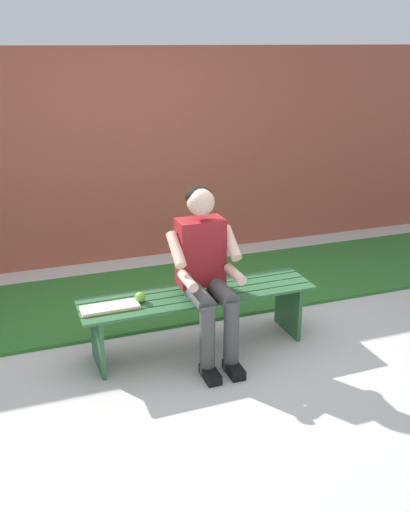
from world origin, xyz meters
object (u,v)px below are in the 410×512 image
bench_near (198,306)px  person_seated (206,268)px  apple (140,297)px  book_open (110,308)px

bench_near → person_seated: person_seated is taller
apple → book_open: 0.23m
apple → book_open: bearing=8.8°
person_seated → apple: (0.47, -0.09, -0.20)m
person_seated → book_open: person_seated is taller
bench_near → apple: apple is taller
bench_near → person_seated: 0.36m
bench_near → apple: (0.45, 0.01, 0.15)m
bench_near → apple: size_ratio=22.53×
person_seated → book_open: 0.74m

